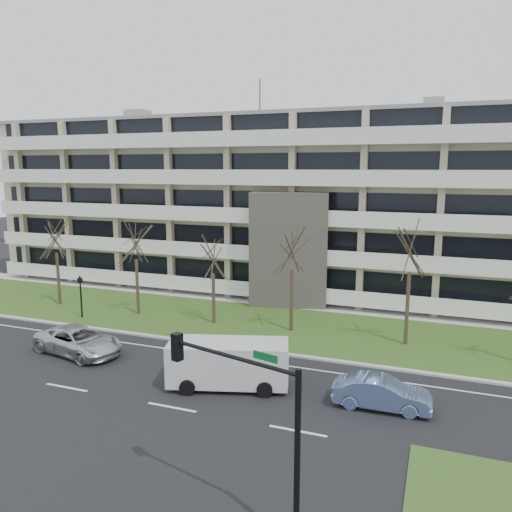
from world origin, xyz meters
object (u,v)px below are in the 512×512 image
at_px(silver_pickup, 79,341).
at_px(blue_sedan, 382,393).
at_px(pedestrian_signal, 81,291).
at_px(white_van, 230,360).
at_px(traffic_signal, 251,414).

height_order(silver_pickup, blue_sedan, silver_pickup).
relative_size(silver_pickup, pedestrian_signal, 1.80).
distance_m(blue_sedan, white_van, 7.44).
relative_size(silver_pickup, traffic_signal, 0.99).
height_order(blue_sedan, traffic_signal, traffic_signal).
relative_size(blue_sedan, traffic_signal, 0.77).
xyz_separation_m(traffic_signal, pedestrian_signal, (-19.28, 15.69, -1.68)).
distance_m(white_van, pedestrian_signal, 16.25).
height_order(blue_sedan, pedestrian_signal, pedestrian_signal).
bearing_deg(white_van, traffic_signal, -79.62).
bearing_deg(pedestrian_signal, white_van, -17.01).
bearing_deg(blue_sedan, silver_pickup, 85.62).
bearing_deg(silver_pickup, pedestrian_signal, 49.32).
distance_m(blue_sedan, traffic_signal, 10.07).
bearing_deg(blue_sedan, traffic_signal, 160.53).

